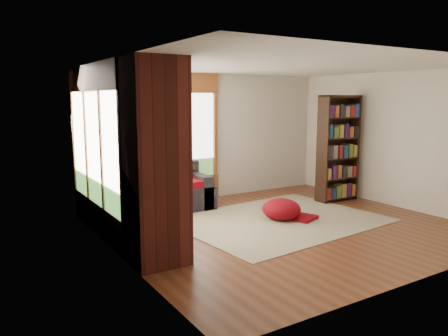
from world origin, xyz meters
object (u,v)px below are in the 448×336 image
pouf (281,208)px  sectional_sofa (134,203)px  dog_brindle (151,184)px  bookshelf (338,149)px  dog_tan (158,174)px  area_rug (278,220)px  brick_chimney (155,163)px

pouf → sectional_sofa: bearing=148.9°
dog_brindle → sectional_sofa: bearing=5.9°
sectional_sofa → dog_brindle: bearing=-85.3°
sectional_sofa → bookshelf: 4.24m
bookshelf → dog_tan: (-3.67, 0.70, -0.30)m
area_rug → dog_brindle: bearing=165.4°
brick_chimney → dog_tan: (0.87, 1.94, -0.52)m
sectional_sofa → dog_tan: bearing=-9.8°
bookshelf → brick_chimney: bearing=-164.7°
area_rug → pouf: (0.08, 0.02, 0.19)m
bookshelf → dog_tan: bearing=169.2°
bookshelf → dog_tan: 3.75m
brick_chimney → pouf: size_ratio=3.84×
area_rug → bookshelf: (1.98, 0.55, 1.07)m
area_rug → dog_brindle: 2.31m
sectional_sofa → area_rug: sectional_sofa is taller
sectional_sofa → bookshelf: size_ratio=1.02×
sectional_sofa → pouf: size_ratio=3.25×
dog_tan → sectional_sofa: bearing=133.8°
dog_brindle → area_rug: bearing=-98.9°
dog_brindle → bookshelf: bearing=-84.4°
sectional_sofa → pouf: 2.57m
bookshelf → pouf: bookshelf is taller
sectional_sofa → dog_brindle: size_ratio=2.52×
pouf → dog_brindle: size_ratio=0.77×
pouf → dog_brindle: bearing=166.5°
area_rug → dog_brindle: size_ratio=3.89×
brick_chimney → dog_brindle: brick_chimney is taller
dog_tan → bookshelf: bearing=-42.8°
bookshelf → dog_brindle: 4.10m
bookshelf → area_rug: bearing=-164.5°
brick_chimney → dog_tan: 2.19m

